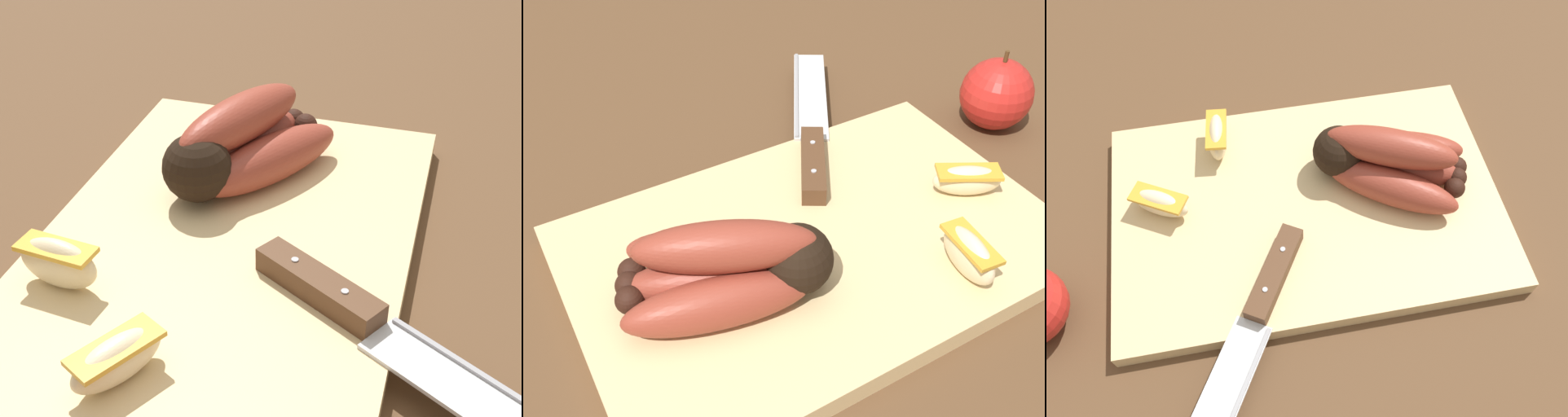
% 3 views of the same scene
% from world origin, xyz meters
% --- Properties ---
extents(ground_plane, '(6.00, 6.00, 0.00)m').
position_xyz_m(ground_plane, '(0.00, 0.00, 0.00)').
color(ground_plane, brown).
extents(cutting_board, '(0.41, 0.27, 0.02)m').
position_xyz_m(cutting_board, '(0.00, -0.02, 0.01)').
color(cutting_board, '#DBBC84').
rests_on(cutting_board, ground_plane).
extents(banana_bunch, '(0.17, 0.14, 0.07)m').
position_xyz_m(banana_bunch, '(0.09, 0.00, 0.05)').
color(banana_bunch, black).
rests_on(banana_bunch, cutting_board).
extents(chefs_knife, '(0.17, 0.26, 0.02)m').
position_xyz_m(chefs_knife, '(-0.07, -0.14, 0.03)').
color(chefs_knife, silver).
rests_on(chefs_knife, cutting_board).
extents(apple_wedge_near, '(0.07, 0.05, 0.03)m').
position_xyz_m(apple_wedge_near, '(-0.15, 0.00, 0.04)').
color(apple_wedge_near, beige).
rests_on(apple_wedge_near, cutting_board).
extents(apple_wedge_middle, '(0.03, 0.06, 0.04)m').
position_xyz_m(apple_wedge_middle, '(-0.08, 0.07, 0.04)').
color(apple_wedge_middle, beige).
rests_on(apple_wedge_middle, cutting_board).
extents(whole_apple, '(0.08, 0.08, 0.09)m').
position_xyz_m(whole_apple, '(-0.28, -0.09, 0.04)').
color(whole_apple, red).
rests_on(whole_apple, ground_plane).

